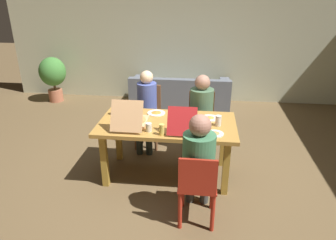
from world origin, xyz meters
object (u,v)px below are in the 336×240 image
Objects in this scene: dining_table at (167,129)px; plate_1 at (215,133)px; plate_2 at (156,113)px; drinking_glass_0 at (162,130)px; pizza_box_1 at (132,120)px; drinking_glass_3 at (115,111)px; drinking_glass_1 at (149,127)px; drinking_glass_2 at (218,121)px; chair_1 at (201,118)px; person_2 at (146,105)px; chair_2 at (149,114)px; person_0 at (199,158)px; person_1 at (201,108)px; plate_0 at (210,118)px; couch at (180,96)px; potted_plant at (53,74)px; pizza_box_0 at (183,124)px; chair_0 at (197,186)px.

plate_1 is (0.60, -0.27, 0.11)m from dining_table.
plate_2 is 0.68m from drinking_glass_0.
pizza_box_1 is 4.76× the size of drinking_glass_3.
drinking_glass_2 reaches higher than drinking_glass_1.
chair_1 is 0.73× the size of person_2.
chair_2 reaches higher than drinking_glass_1.
person_0 reaches higher than plate_2.
pizza_box_1 reaches higher than chair_1.
person_1 is at bearing 90.00° from person_0.
plate_2 is at bearing 122.20° from dining_table.
drinking_glass_1 is at bearing -146.49° from plate_0.
drinking_glass_3 is at bearing 161.12° from plate_1.
drinking_glass_2 is at bearing -65.28° from plate_0.
plate_1 is 0.79m from drinking_glass_1.
person_0 is 1.01× the size of person_2.
drinking_glass_0 is at bearing 136.95° from person_0.
drinking_glass_1 is at bearing -120.81° from person_1.
couch is at bearing 104.48° from drinking_glass_2.
potted_plant reaches higher than drinking_glass_2.
pizza_box_1 is at bearing 169.82° from plate_1.
person_1 reaches higher than pizza_box_0.
pizza_box_1 is 1.06m from plate_1.
person_1 reaches higher than plate_2.
drinking_glass_2 is at bearing 76.15° from chair_0.
pizza_box_1 is 0.51m from drinking_glass_0.
drinking_glass_1 is at bearing -90.30° from plate_2.
drinking_glass_1 is 0.79× the size of drinking_glass_2.
pizza_box_0 is 0.91× the size of pizza_box_1.
chair_0 is 1.52× the size of pizza_box_1.
chair_2 is at bearing 109.39° from plate_2.
chair_0 is at bearing -65.57° from chair_2.
person_0 is 1.31× the size of chair_2.
chair_1 is 1.35m from drinking_glass_1.
dining_table is at bearing -119.82° from person_1.
drinking_glass_3 is (-0.72, 0.55, -0.01)m from drinking_glass_0.
person_1 is at bearing -90.00° from chair_1.
plate_1 is (0.18, -1.14, 0.29)m from chair_1.
couch is (0.15, 2.90, -0.57)m from drinking_glass_1.
plate_1 is (1.04, -0.19, -0.04)m from pizza_box_1.
chair_0 is 0.99m from drinking_glass_2.
chair_0 reaches higher than plate_2.
person_2 reaches higher than pizza_box_1.
drinking_glass_3 is at bearing 136.82° from chair_0.
chair_1 is at bearing 5.63° from person_2.
potted_plant is (-2.40, 2.78, -0.21)m from pizza_box_1.
couch is (0.40, 2.70, -0.57)m from pizza_box_1.
chair_1 is 1.39m from drinking_glass_3.
plate_0 is 0.12× the size of couch.
potted_plant is at bearing 143.64° from plate_0.
chair_2 is at bearing 67.17° from drinking_glass_3.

